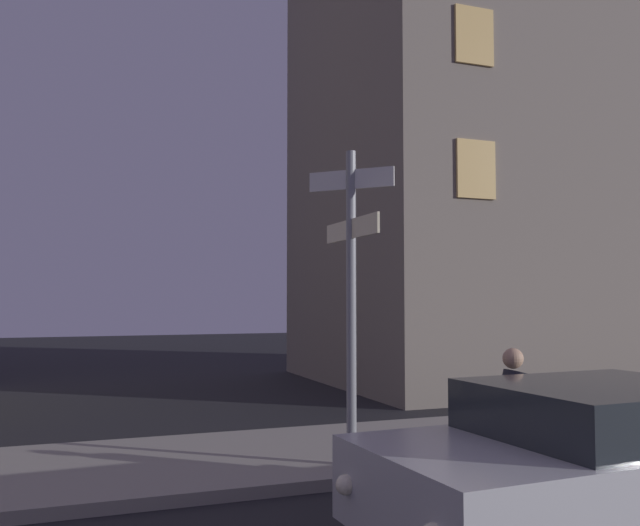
% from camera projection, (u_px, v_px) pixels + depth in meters
% --- Properties ---
extents(sidewalk_kerb, '(40.00, 3.04, 0.14)m').
position_uv_depth(sidewalk_kerb, '(389.00, 447.00, 9.34)').
color(sidewalk_kerb, gray).
rests_on(sidewalk_kerb, ground_plane).
extents(signpost, '(0.81, 1.57, 3.81)m').
position_uv_depth(signpost, '(351.00, 280.00, 8.17)').
color(signpost, gray).
rests_on(signpost, sidewalk_kerb).
extents(car_near_right, '(4.10, 2.20, 1.43)m').
position_uv_depth(car_near_right, '(600.00, 465.00, 5.45)').
color(car_near_right, '#B7B7BC').
rests_on(car_near_right, ground_plane).
extents(cyclist, '(1.82, 0.33, 1.61)m').
position_uv_depth(cyclist, '(518.00, 430.00, 7.06)').
color(cyclist, black).
rests_on(cyclist, ground_plane).
extents(building_right_block, '(9.81, 7.55, 16.85)m').
position_uv_depth(building_right_block, '(498.00, 71.00, 18.48)').
color(building_right_block, slate).
rests_on(building_right_block, ground_plane).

